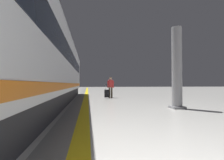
# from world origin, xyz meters

# --- Properties ---
(safety_line_strip) EXTENTS (0.36, 80.00, 0.01)m
(safety_line_strip) POSITION_xyz_m (-0.83, 10.00, 0.00)
(safety_line_strip) COLOR yellow
(safety_line_strip) RESTS_ON ground
(tactile_edge_band) EXTENTS (0.72, 80.00, 0.01)m
(tactile_edge_band) POSITION_xyz_m (-1.21, 10.00, 0.00)
(tactile_edge_band) COLOR slate
(tactile_edge_band) RESTS_ON ground
(high_speed_train) EXTENTS (2.94, 27.89, 4.97)m
(high_speed_train) POSITION_xyz_m (-3.04, 5.72, 2.50)
(high_speed_train) COLOR #38383D
(high_speed_train) RESTS_ON ground
(passenger_near) EXTENTS (0.51, 0.21, 1.64)m
(passenger_near) POSITION_xyz_m (1.07, 13.24, 0.95)
(passenger_near) COLOR brown
(passenger_near) RESTS_ON ground
(suitcase_near) EXTENTS (0.40, 0.28, 1.03)m
(suitcase_near) POSITION_xyz_m (0.75, 13.00, 0.35)
(suitcase_near) COLOR black
(suitcase_near) RESTS_ON ground
(platform_pillar) EXTENTS (0.56, 0.56, 3.60)m
(platform_pillar) POSITION_xyz_m (3.20, 7.16, 1.72)
(platform_pillar) COLOR gray
(platform_pillar) RESTS_ON ground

